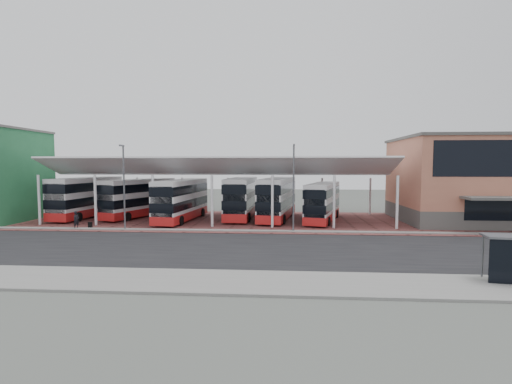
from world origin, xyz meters
TOP-DOWN VIEW (x-y plane):
  - ground at (0.00, 0.00)m, footprint 140.00×140.00m
  - road at (0.00, -1.00)m, footprint 120.00×14.00m
  - forecourt at (2.00, 13.00)m, footprint 72.00×16.00m
  - sidewalk at (0.00, -9.00)m, footprint 120.00×4.00m
  - north_kerb at (0.00, 6.20)m, footprint 120.00×0.80m
  - yellow_line_near at (0.00, -7.00)m, footprint 120.00×0.12m
  - yellow_line_far at (0.00, -6.70)m, footprint 120.00×0.12m
  - canopy at (-6.00, 13.94)m, footprint 37.00×11.63m
  - terminal at (23.00, 13.92)m, footprint 18.40×14.40m
  - shop_green at (-30.00, 10.97)m, footprint 6.40×10.20m
  - lamp_west at (-14.00, 6.27)m, footprint 0.16×0.90m
  - lamp_east at (2.00, 6.27)m, footprint 0.16×0.90m
  - bus_0 at (-22.10, 14.51)m, footprint 3.68×11.56m
  - bus_1 at (-16.03, 15.17)m, footprint 5.90×11.09m
  - bus_2 at (-10.18, 12.54)m, footprint 3.60×11.14m
  - bus_3 at (-3.77, 15.17)m, footprint 3.10×11.36m
  - bus_4 at (0.43, 14.26)m, footprint 4.37×11.60m
  - bus_5 at (5.42, 13.10)m, footprint 4.96×10.37m
  - pedestrian at (-18.81, 6.30)m, footprint 0.60×0.73m
  - suitcase at (-17.70, 6.75)m, footprint 0.35×0.25m

SIDE VIEW (x-z plane):
  - ground at x=0.00m, z-range 0.00..0.00m
  - road at x=0.00m, z-range 0.00..0.02m
  - yellow_line_near at x=0.00m, z-range 0.02..0.03m
  - yellow_line_far at x=0.00m, z-range 0.02..0.03m
  - forecourt at x=2.00m, z-range 0.00..0.06m
  - sidewalk at x=0.00m, z-range 0.00..0.14m
  - north_kerb at x=0.00m, z-range 0.00..0.14m
  - suitcase at x=-17.70m, z-range 0.06..0.66m
  - pedestrian at x=-18.81m, z-range 0.06..1.77m
  - bus_5 at x=5.42m, z-range 0.05..4.22m
  - bus_1 at x=-16.03m, z-range 0.05..4.53m
  - bus_2 at x=-10.18m, z-range 0.05..4.56m
  - bus_3 at x=-3.77m, z-range 0.05..4.70m
  - bus_4 at x=0.43m, z-range 0.05..4.72m
  - bus_0 at x=-22.10m, z-range 0.05..4.73m
  - lamp_west at x=-14.00m, z-range 0.32..8.40m
  - lamp_east at x=2.00m, z-range 0.32..8.40m
  - terminal at x=23.00m, z-range 0.03..9.28m
  - shop_green at x=-30.00m, z-range 0.01..10.23m
  - canopy at x=-6.00m, z-range 2.26..9.33m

